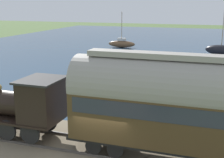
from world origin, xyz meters
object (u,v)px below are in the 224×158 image
object	(u,v)px
sailboat_brown	(122,44)
rowboat_off_pier	(99,89)
passenger_coach	(163,102)
steam_locomotive	(22,103)
sailboat_black	(221,50)

from	to	relation	value
sailboat_brown	rowboat_off_pier	world-z (taller)	sailboat_brown
sailboat_brown	passenger_coach	bearing A→B (deg)	-161.98
steam_locomotive	passenger_coach	distance (m)	7.24
sailboat_black	rowboat_off_pier	bearing A→B (deg)	173.72
passenger_coach	rowboat_off_pier	bearing A→B (deg)	33.55
sailboat_brown	sailboat_black	xyz separation A→B (m)	(-3.45, -15.93, 0.13)
steam_locomotive	rowboat_off_pier	size ratio (longest dim) A/B	2.12
passenger_coach	rowboat_off_pier	world-z (taller)	passenger_coach
sailboat_black	rowboat_off_pier	size ratio (longest dim) A/B	2.54
rowboat_off_pier	steam_locomotive	bearing A→B (deg)	120.37
steam_locomotive	sailboat_black	world-z (taller)	sailboat_black
steam_locomotive	sailboat_brown	world-z (taller)	sailboat_brown
passenger_coach	sailboat_black	world-z (taller)	sailboat_black
sailboat_brown	rowboat_off_pier	distance (m)	27.23
sailboat_brown	rowboat_off_pier	xyz separation A→B (m)	(-26.53, -6.12, -0.40)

